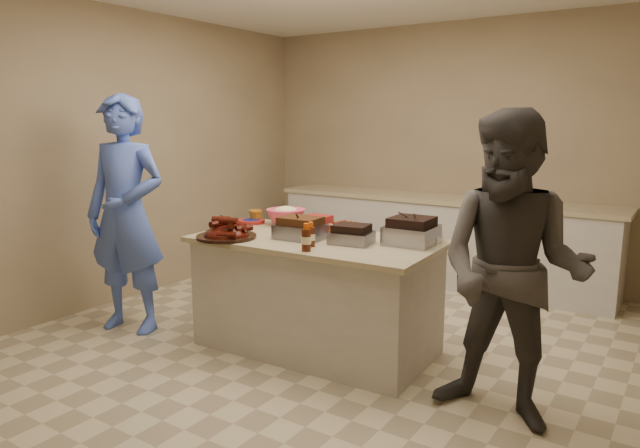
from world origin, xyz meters
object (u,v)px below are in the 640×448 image
Objects in this scene: island at (316,348)px; rib_platter at (226,238)px; bbq_bottle_a at (311,246)px; plastic_cup at (256,222)px; coleslaw_bowl at (286,225)px; guest_gray at (502,419)px; mustard_bottle at (290,233)px; guest_blue at (133,328)px; roasting_pan at (411,244)px; bbq_bottle_b at (306,251)px.

island is 1.07m from rib_platter.
bbq_bottle_a reaches higher than plastic_cup.
coleslaw_bowl reaches higher than guest_gray.
mustard_bottle is 1.00× the size of plastic_cup.
guest_blue is 1.08× the size of guest_gray.
guest_gray is (1.47, -0.26, 0.00)m from island.
bbq_bottle_a is 0.48m from mustard_bottle.
bbq_bottle_a is 1.05m from plastic_cup.
mustard_bottle is at bearing 172.53° from guest_gray.
guest_blue is at bearing -170.88° from bbq_bottle_a.
bbq_bottle_a is 1.50× the size of mustard_bottle.
island is 10.56× the size of bbq_bottle_a.
bbq_bottle_a is (-0.54, -0.45, 0.00)m from roasting_pan.
coleslaw_bowl reaches higher than rib_platter.
rib_platter is 0.67m from plastic_cup.
plastic_cup is 1.33m from guest_blue.
roasting_pan is at bearing 15.66° from island.
rib_platter is (-0.56, -0.35, 0.84)m from island.
roasting_pan is 0.18× the size of guest_gray.
bbq_bottle_a is (0.67, 0.11, 0.00)m from rib_platter.
mustard_bottle is (-0.27, 0.04, 0.84)m from island.
guest_gray is at bearing 4.38° from bbq_bottle_b.
island is at bearing 32.09° from rib_platter.
roasting_pan is 1.18m from coleslaw_bowl.
mustard_bottle is at bearing 54.07° from rib_platter.
bbq_bottle_b is (0.69, -0.69, 0.00)m from coleslaw_bowl.
bbq_bottle_b is at bearing -1.24° from rib_platter.
rib_platter reaches higher than plastic_cup.
island is 1.57m from guest_blue.
roasting_pan is 2.89× the size of mustard_bottle.
roasting_pan reaches higher than island.
bbq_bottle_a is at bearing -29.05° from plastic_cup.
coleslaw_bowl reaches higher than roasting_pan.
coleslaw_bowl is 2.89× the size of plastic_cup.
island is at bearing 172.40° from guest_gray.
roasting_pan reaches higher than guest_blue.
island is at bearing 116.25° from bbq_bottle_a.
coleslaw_bowl is at bearing 135.08° from bbq_bottle_b.
guest_gray is at bearing -16.39° from coleslaw_bowl.
coleslaw_bowl reaches higher than guest_blue.
guest_blue is at bearing -164.14° from island.
plastic_cup is at bearing 111.52° from rib_platter.
roasting_pan is 1.46m from plastic_cup.
roasting_pan is 1.27m from guest_gray.
bbq_bottle_b is 0.60m from mustard_bottle.
mustard_bottle is (-0.92, -0.17, 0.00)m from roasting_pan.
bbq_bottle_a reaches higher than guest_blue.
mustard_bottle is at bearing -48.11° from coleslaw_bowl.
roasting_pan is 1.00× the size of coleslaw_bowl.
guest_gray is (2.96, 0.23, 0.00)m from guest_blue.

